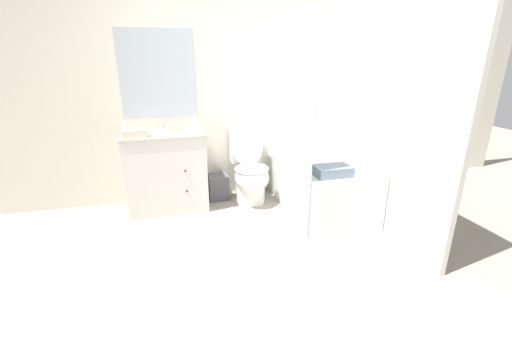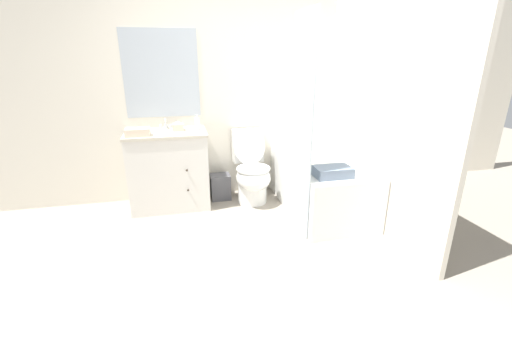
{
  "view_description": "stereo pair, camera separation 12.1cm",
  "coord_description": "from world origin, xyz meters",
  "px_view_note": "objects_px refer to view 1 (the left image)",
  "views": [
    {
      "loc": [
        -0.77,
        -2.32,
        1.65
      ],
      "look_at": [
        0.06,
        0.75,
        0.52
      ],
      "focal_mm": 24.0,
      "sensor_mm": 36.0,
      "label": 1
    },
    {
      "loc": [
        -0.65,
        -2.35,
        1.65
      ],
      "look_at": [
        0.06,
        0.75,
        0.52
      ],
      "focal_mm": 24.0,
      "sensor_mm": 36.0,
      "label": 2
    }
  ],
  "objects_px": {
    "bathtub": "(318,184)",
    "soap_dispenser": "(195,124)",
    "toilet": "(250,172)",
    "tissue_box": "(176,127)",
    "hand_towel_folded": "(135,133)",
    "vanity_cabinet": "(167,170)",
    "sink_faucet": "(163,126)",
    "bath_towel_folded": "(333,171)",
    "wastebasket": "(218,187)"
  },
  "relations": [
    {
      "from": "toilet",
      "to": "bath_towel_folded",
      "type": "relative_size",
      "value": 2.47
    },
    {
      "from": "toilet",
      "to": "bath_towel_folded",
      "type": "xyz_separation_m",
      "value": [
        0.59,
        -0.87,
        0.25
      ]
    },
    {
      "from": "tissue_box",
      "to": "hand_towel_folded",
      "type": "height_order",
      "value": "tissue_box"
    },
    {
      "from": "soap_dispenser",
      "to": "hand_towel_folded",
      "type": "xyz_separation_m",
      "value": [
        -0.61,
        -0.16,
        -0.04
      ]
    },
    {
      "from": "hand_towel_folded",
      "to": "sink_faucet",
      "type": "bearing_deg",
      "value": 50.71
    },
    {
      "from": "bathtub",
      "to": "soap_dispenser",
      "type": "distance_m",
      "value": 1.52
    },
    {
      "from": "wastebasket",
      "to": "hand_towel_folded",
      "type": "xyz_separation_m",
      "value": [
        -0.85,
        -0.22,
        0.76
      ]
    },
    {
      "from": "sink_faucet",
      "to": "soap_dispenser",
      "type": "bearing_deg",
      "value": -26.6
    },
    {
      "from": "toilet",
      "to": "bath_towel_folded",
      "type": "height_order",
      "value": "toilet"
    },
    {
      "from": "vanity_cabinet",
      "to": "sink_faucet",
      "type": "xyz_separation_m",
      "value": [
        -0.0,
        0.18,
        0.46
      ]
    },
    {
      "from": "tissue_box",
      "to": "bath_towel_folded",
      "type": "relative_size",
      "value": 0.37
    },
    {
      "from": "wastebasket",
      "to": "soap_dispenser",
      "type": "height_order",
      "value": "soap_dispenser"
    },
    {
      "from": "tissue_box",
      "to": "wastebasket",
      "type": "bearing_deg",
      "value": 5.13
    },
    {
      "from": "soap_dispenser",
      "to": "hand_towel_folded",
      "type": "relative_size",
      "value": 0.7
    },
    {
      "from": "vanity_cabinet",
      "to": "wastebasket",
      "type": "xyz_separation_m",
      "value": [
        0.58,
        0.07,
        -0.29
      ]
    },
    {
      "from": "bathtub",
      "to": "sink_faucet",
      "type": "bearing_deg",
      "value": 158.66
    },
    {
      "from": "toilet",
      "to": "tissue_box",
      "type": "relative_size",
      "value": 6.77
    },
    {
      "from": "sink_faucet",
      "to": "hand_towel_folded",
      "type": "xyz_separation_m",
      "value": [
        -0.27,
        -0.33,
        0.0
      ]
    },
    {
      "from": "vanity_cabinet",
      "to": "hand_towel_folded",
      "type": "height_order",
      "value": "hand_towel_folded"
    },
    {
      "from": "toilet",
      "to": "tissue_box",
      "type": "height_order",
      "value": "tissue_box"
    },
    {
      "from": "hand_towel_folded",
      "to": "bath_towel_folded",
      "type": "bearing_deg",
      "value": -24.03
    },
    {
      "from": "wastebasket",
      "to": "bath_towel_folded",
      "type": "bearing_deg",
      "value": -47.19
    },
    {
      "from": "tissue_box",
      "to": "soap_dispenser",
      "type": "xyz_separation_m",
      "value": [
        0.21,
        -0.02,
        0.04
      ]
    },
    {
      "from": "bathtub",
      "to": "wastebasket",
      "type": "height_order",
      "value": "bathtub"
    },
    {
      "from": "bathtub",
      "to": "tissue_box",
      "type": "bearing_deg",
      "value": 161.94
    },
    {
      "from": "vanity_cabinet",
      "to": "bath_towel_folded",
      "type": "relative_size",
      "value": 2.51
    },
    {
      "from": "hand_towel_folded",
      "to": "toilet",
      "type": "bearing_deg",
      "value": 3.36
    },
    {
      "from": "vanity_cabinet",
      "to": "toilet",
      "type": "height_order",
      "value": "vanity_cabinet"
    },
    {
      "from": "wastebasket",
      "to": "soap_dispenser",
      "type": "xyz_separation_m",
      "value": [
        -0.24,
        -0.06,
        0.79
      ]
    },
    {
      "from": "wastebasket",
      "to": "soap_dispenser",
      "type": "distance_m",
      "value": 0.83
    },
    {
      "from": "wastebasket",
      "to": "sink_faucet",
      "type": "bearing_deg",
      "value": 169.27
    },
    {
      "from": "vanity_cabinet",
      "to": "wastebasket",
      "type": "relative_size",
      "value": 2.85
    },
    {
      "from": "wastebasket",
      "to": "soap_dispenser",
      "type": "relative_size",
      "value": 1.8
    },
    {
      "from": "toilet",
      "to": "hand_towel_folded",
      "type": "distance_m",
      "value": 1.32
    },
    {
      "from": "tissue_box",
      "to": "soap_dispenser",
      "type": "relative_size",
      "value": 0.74
    },
    {
      "from": "vanity_cabinet",
      "to": "bathtub",
      "type": "distance_m",
      "value": 1.7
    },
    {
      "from": "bathtub",
      "to": "toilet",
      "type": "bearing_deg",
      "value": 151.6
    },
    {
      "from": "bath_towel_folded",
      "to": "tissue_box",
      "type": "bearing_deg",
      "value": 144.77
    },
    {
      "from": "toilet",
      "to": "wastebasket",
      "type": "height_order",
      "value": "toilet"
    },
    {
      "from": "toilet",
      "to": "bathtub",
      "type": "xyz_separation_m",
      "value": [
        0.7,
        -0.38,
        -0.08
      ]
    },
    {
      "from": "bathtub",
      "to": "soap_dispenser",
      "type": "height_order",
      "value": "soap_dispenser"
    },
    {
      "from": "toilet",
      "to": "wastebasket",
      "type": "bearing_deg",
      "value": 156.99
    },
    {
      "from": "toilet",
      "to": "bath_towel_folded",
      "type": "bearing_deg",
      "value": -55.76
    },
    {
      "from": "hand_towel_folded",
      "to": "bathtub",
      "type": "bearing_deg",
      "value": -9.15
    },
    {
      "from": "bathtub",
      "to": "hand_towel_folded",
      "type": "distance_m",
      "value": 2.02
    },
    {
      "from": "sink_faucet",
      "to": "soap_dispenser",
      "type": "distance_m",
      "value": 0.38
    },
    {
      "from": "vanity_cabinet",
      "to": "wastebasket",
      "type": "bearing_deg",
      "value": 7.15
    },
    {
      "from": "bathtub",
      "to": "bath_towel_folded",
      "type": "bearing_deg",
      "value": -101.84
    },
    {
      "from": "wastebasket",
      "to": "tissue_box",
      "type": "distance_m",
      "value": 0.88
    },
    {
      "from": "vanity_cabinet",
      "to": "sink_faucet",
      "type": "bearing_deg",
      "value": 90.0
    }
  ]
}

